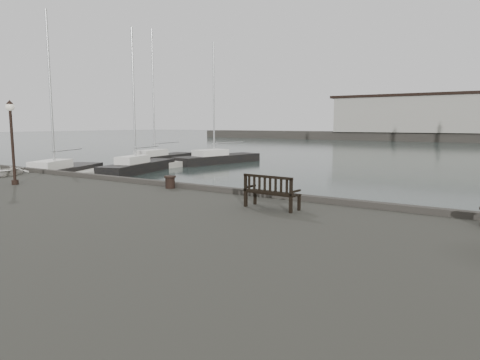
% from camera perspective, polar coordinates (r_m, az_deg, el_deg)
% --- Properties ---
extents(ground, '(400.00, 400.00, 0.00)m').
position_cam_1_polar(ground, '(14.83, 3.55, -8.07)').
color(ground, black).
rests_on(ground, ground).
extents(pontoon, '(2.00, 24.00, 0.50)m').
position_cam_1_polar(pontoon, '(35.32, -17.12, 1.13)').
color(pontoon, '#9F9B93').
rests_on(pontoon, ground).
extents(breakwater, '(140.00, 9.50, 12.20)m').
position_cam_1_polar(breakwater, '(105.08, 26.96, 6.90)').
color(breakwater, '#383530').
rests_on(breakwater, ground).
extents(bench, '(1.68, 0.68, 0.94)m').
position_cam_1_polar(bench, '(12.29, 4.21, -2.44)').
color(bench, black).
rests_on(bench, quay).
extents(bollard_left, '(0.53, 0.53, 0.47)m').
position_cam_1_polar(bollard_left, '(16.34, -9.31, -0.27)').
color(bollard_left, black).
rests_on(bollard_left, quay).
extents(lamp_post, '(0.34, 0.34, 3.35)m').
position_cam_1_polar(lamp_post, '(19.21, -28.17, 5.82)').
color(lamp_post, black).
rests_on(lamp_post, quay).
extents(dinghy, '(2.31, 2.57, 0.44)m').
position_cam_1_polar(dinghy, '(22.95, -28.80, 1.09)').
color(dinghy, silver).
rests_on(dinghy, quay).
extents(yacht_a, '(5.84, 9.20, 12.40)m').
position_cam_1_polar(yacht_a, '(33.91, -23.01, 0.60)').
color(yacht_a, black).
rests_on(yacht_a, ground).
extents(yacht_b, '(3.71, 10.60, 13.67)m').
position_cam_1_polar(yacht_b, '(44.23, -10.87, 2.56)').
color(yacht_b, black).
rests_on(yacht_b, ground).
extents(yacht_c, '(4.40, 9.17, 12.10)m').
position_cam_1_polar(yacht_c, '(36.31, -13.34, 1.42)').
color(yacht_c, black).
rests_on(yacht_c, ground).
extents(yacht_d, '(4.45, 10.27, 12.45)m').
position_cam_1_polar(yacht_d, '(43.65, -2.97, 2.60)').
color(yacht_d, black).
rests_on(yacht_d, ground).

